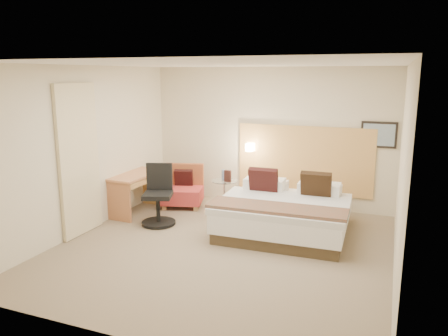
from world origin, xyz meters
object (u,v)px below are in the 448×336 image
at_px(side_table, 225,193).
at_px(desk_chair, 158,200).
at_px(lounge_chair, 183,190).
at_px(bed, 285,212).
at_px(desk, 138,182).

distance_m(side_table, desk_chair, 1.43).
bearing_deg(lounge_chair, side_table, 6.84).
xyz_separation_m(lounge_chair, side_table, (0.84, 0.10, -0.01)).
xyz_separation_m(lounge_chair, desk_chair, (0.09, -1.11, 0.11)).
distance_m(lounge_chair, desk_chair, 1.12).
bearing_deg(bed, side_table, 150.42).
bearing_deg(bed, lounge_chair, 162.95).
bearing_deg(bed, desk_chair, -168.68).
bearing_deg(side_table, desk, -150.85).
height_order(bed, desk_chair, desk_chair).
relative_size(bed, desk_chair, 2.03).
bearing_deg(bed, desk, -179.72).
height_order(bed, lounge_chair, bed).
relative_size(lounge_chair, side_table, 1.53).
bearing_deg(desk, desk_chair, -31.64).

